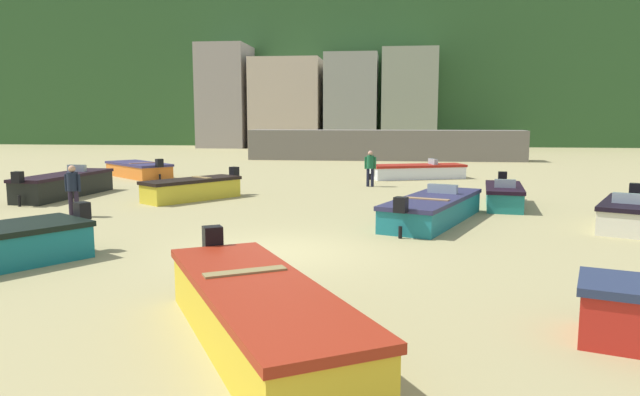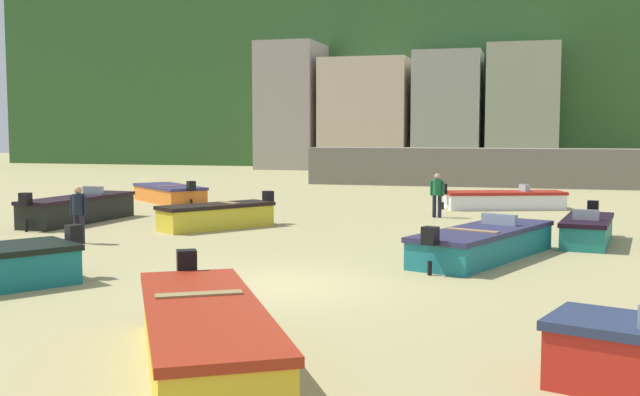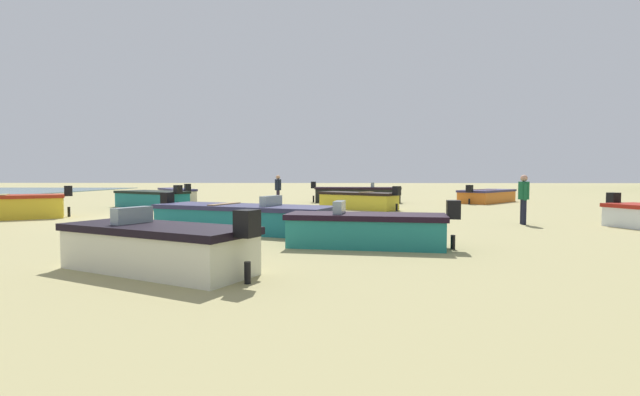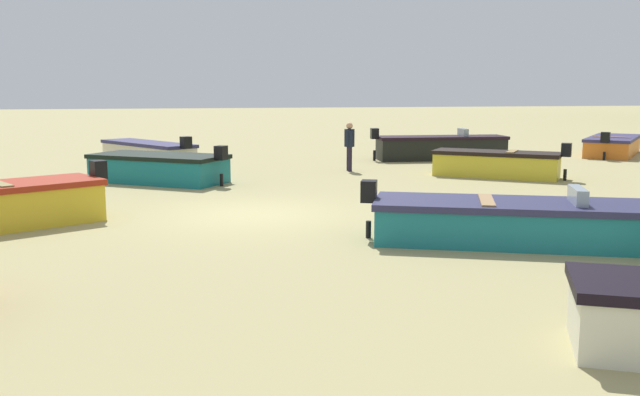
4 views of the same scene
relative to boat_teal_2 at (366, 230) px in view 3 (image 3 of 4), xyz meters
name	(u,v)px [view 3 (image 3 of 4)]	position (x,y,z in m)	size (l,w,h in m)	color
ground_plane	(146,218)	(-6.49, -7.74, -0.39)	(160.00, 160.00, 0.00)	tan
boat_teal_2	(366,230)	(0.00, 0.00, 0.00)	(1.74, 3.86, 1.06)	#1C7772
boat_orange_3	(487,196)	(-17.03, 8.31, 0.00)	(4.56, 4.31, 1.08)	orange
boat_cream_4	(158,247)	(2.72, -3.65, 0.02)	(2.67, 3.70, 1.09)	beige
boat_teal_5	(152,199)	(-12.25, -9.88, 0.03)	(3.67, 4.27, 1.15)	#136C73
boat_black_7	(358,195)	(-16.66, 0.62, 0.08)	(1.66, 5.32, 1.23)	black
boat_cream_8	(177,195)	(-17.29, -10.40, 0.02)	(4.54, 3.60, 1.13)	beige
boat_yellow_9	(359,200)	(-11.39, 0.41, 0.03)	(3.28, 3.85, 1.12)	gold
boat_teal_10	(243,218)	(-2.67, -3.32, 0.00)	(3.44, 5.50, 1.08)	#1A717A
beach_walker_foreground	(278,188)	(-13.81, -3.73, 0.56)	(0.53, 0.35, 1.62)	#261D2D
beach_walker_distant	(524,195)	(-4.84, 5.44, 0.56)	(0.54, 0.38, 1.62)	black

